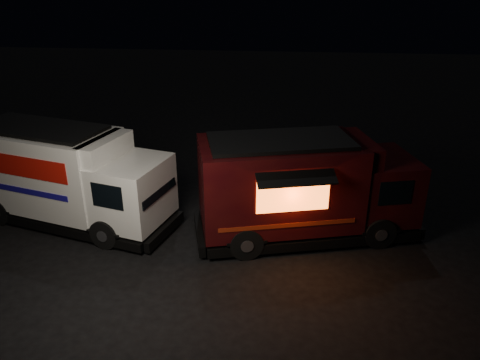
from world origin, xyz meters
name	(u,v)px	position (x,y,z in m)	size (l,w,h in m)	color
ground	(213,242)	(0.00, 0.00, 0.00)	(80.00, 80.00, 0.00)	black
white_truck	(69,177)	(-5.08, 1.00, 1.67)	(7.38, 2.52, 3.35)	white
red_truck	(308,187)	(2.96, 0.93, 1.69)	(7.26, 2.67, 3.38)	#380B0A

